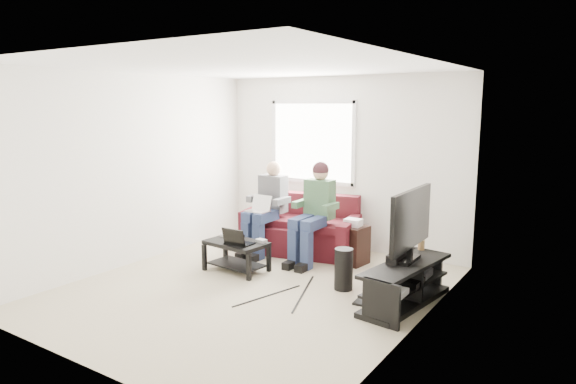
{
  "coord_description": "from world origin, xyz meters",
  "views": [
    {
      "loc": [
        3.58,
        -4.66,
        2.19
      ],
      "look_at": [
        0.12,
        0.6,
        1.1
      ],
      "focal_mm": 32.0,
      "sensor_mm": 36.0,
      "label": 1
    }
  ],
  "objects": [
    {
      "name": "floor",
      "position": [
        0.0,
        0.0,
        0.0
      ],
      "size": [
        4.5,
        4.5,
        0.0
      ],
      "primitive_type": "plane",
      "color": "#BCAF92",
      "rests_on": "ground"
    },
    {
      "name": "ceiling",
      "position": [
        0.0,
        0.0,
        2.6
      ],
      "size": [
        4.5,
        4.5,
        0.0
      ],
      "primitive_type": "plane",
      "rotation": [
        3.14,
        0.0,
        0.0
      ],
      "color": "white",
      "rests_on": "wall_back"
    },
    {
      "name": "wall_back",
      "position": [
        0.0,
        2.25,
        1.3
      ],
      "size": [
        4.5,
        0.0,
        4.5
      ],
      "primitive_type": "plane",
      "rotation": [
        1.57,
        0.0,
        0.0
      ],
      "color": "silver",
      "rests_on": "floor"
    },
    {
      "name": "wall_front",
      "position": [
        0.0,
        -2.25,
        1.3
      ],
      "size": [
        4.5,
        0.0,
        4.5
      ],
      "primitive_type": "plane",
      "rotation": [
        -1.57,
        0.0,
        0.0
      ],
      "color": "silver",
      "rests_on": "floor"
    },
    {
      "name": "wall_left",
      "position": [
        -2.0,
        0.0,
        1.3
      ],
      "size": [
        0.0,
        4.5,
        4.5
      ],
      "primitive_type": "plane",
      "rotation": [
        1.57,
        0.0,
        1.57
      ],
      "color": "silver",
      "rests_on": "floor"
    },
    {
      "name": "wall_right",
      "position": [
        2.0,
        0.0,
        1.3
      ],
      "size": [
        0.0,
        4.5,
        4.5
      ],
      "primitive_type": "plane",
      "rotation": [
        1.57,
        0.0,
        -1.57
      ],
      "color": "silver",
      "rests_on": "floor"
    },
    {
      "name": "window",
      "position": [
        -0.5,
        2.23,
        1.6
      ],
      "size": [
        1.48,
        0.04,
        1.28
      ],
      "color": "white",
      "rests_on": "wall_back"
    },
    {
      "name": "sofa",
      "position": [
        -0.34,
        1.66,
        0.31
      ],
      "size": [
        1.97,
        1.14,
        0.84
      ],
      "color": "#4C1320",
      "rests_on": "floor"
    },
    {
      "name": "person_left",
      "position": [
        -0.74,
        1.35,
        0.74
      ],
      "size": [
        0.4,
        0.71,
        1.35
      ],
      "color": "navy",
      "rests_on": "sofa"
    },
    {
      "name": "person_right",
      "position": [
        0.06,
        1.37,
        0.8
      ],
      "size": [
        0.4,
        0.71,
        1.39
      ],
      "color": "navy",
      "rests_on": "sofa"
    },
    {
      "name": "laptop_silver",
      "position": [
        -0.74,
        1.13,
        0.72
      ],
      "size": [
        0.38,
        0.32,
        0.24
      ],
      "primitive_type": null,
      "rotation": [
        0.0,
        0.0,
        0.35
      ],
      "color": "silver",
      "rests_on": "person_left"
    },
    {
      "name": "coffee_table",
      "position": [
        -0.58,
        0.42,
        0.29
      ],
      "size": [
        0.84,
        0.56,
        0.4
      ],
      "color": "black",
      "rests_on": "floor"
    },
    {
      "name": "laptop_black",
      "position": [
        -0.46,
        0.34,
        0.52
      ],
      "size": [
        0.36,
        0.26,
        0.24
      ],
      "primitive_type": null,
      "rotation": [
        0.0,
        0.0,
        -0.07
      ],
      "color": "black",
      "rests_on": "coffee_table"
    },
    {
      "name": "controller_a",
      "position": [
        -0.86,
        0.54,
        0.42
      ],
      "size": [
        0.15,
        0.11,
        0.04
      ],
      "primitive_type": "cube",
      "rotation": [
        0.0,
        0.0,
        -0.13
      ],
      "color": "silver",
      "rests_on": "coffee_table"
    },
    {
      "name": "controller_b",
      "position": [
        -0.68,
        0.6,
        0.42
      ],
      "size": [
        0.15,
        0.12,
        0.04
      ],
      "primitive_type": "cube",
      "rotation": [
        0.0,
        0.0,
        -0.2
      ],
      "color": "black",
      "rests_on": "coffee_table"
    },
    {
      "name": "controller_c",
      "position": [
        -0.28,
        0.57,
        0.42
      ],
      "size": [
        0.16,
        0.12,
        0.04
      ],
      "primitive_type": "cube",
      "rotation": [
        0.0,
        0.0,
        -0.2
      ],
      "color": "gray",
      "rests_on": "coffee_table"
    },
    {
      "name": "tv_stand",
      "position": [
        1.7,
        0.55,
        0.21
      ],
      "size": [
        0.6,
        1.44,
        0.46
      ],
      "color": "black",
      "rests_on": "floor"
    },
    {
      "name": "tv",
      "position": [
        1.7,
        0.65,
        0.92
      ],
      "size": [
        0.12,
        1.1,
        0.81
      ],
      "color": "black",
      "rests_on": "tv_stand"
    },
    {
      "name": "soundbar",
      "position": [
        1.58,
        0.65,
        0.51
      ],
      "size": [
        0.12,
        0.5,
        0.1
      ],
      "primitive_type": "cube",
      "color": "black",
      "rests_on": "tv_stand"
    },
    {
      "name": "drink_cup",
      "position": [
        1.65,
        1.18,
        0.52
      ],
      "size": [
        0.08,
        0.08,
        0.12
      ],
      "primitive_type": "cylinder",
      "color": "olive",
      "rests_on": "tv_stand"
    },
    {
      "name": "console_white",
      "position": [
        1.7,
        0.15,
        0.28
      ],
      "size": [
        0.3,
        0.22,
        0.06
      ],
      "primitive_type": "cube",
      "color": "silver",
      "rests_on": "tv_stand"
    },
    {
      "name": "console_grey",
      "position": [
        1.7,
        0.85,
        0.29
      ],
      "size": [
        0.34,
        0.26,
        0.08
      ],
      "primitive_type": "cube",
      "color": "gray",
      "rests_on": "tv_stand"
    },
    {
      "name": "console_black",
      "position": [
        1.7,
        0.5,
        0.28
      ],
      "size": [
        0.38,
        0.3,
        0.07
      ],
      "primitive_type": "cube",
      "color": "black",
      "rests_on": "tv_stand"
    },
    {
      "name": "subwoofer",
      "position": [
        0.92,
        0.58,
        0.25
      ],
      "size": [
        0.22,
        0.22,
        0.5
      ],
      "primitive_type": "cylinder",
      "color": "black",
      "rests_on": "floor"
    },
    {
      "name": "keyboard_floor",
      "position": [
        1.29,
        0.43,
        0.01
      ],
      "size": [
        0.19,
        0.46,
        0.03
      ],
      "primitive_type": "cube",
      "rotation": [
        0.0,
        0.0,
        0.09
      ],
      "color": "black",
      "rests_on": "floor"
    },
    {
      "name": "end_table",
      "position": [
        0.57,
        1.55,
        0.28
      ],
      "size": [
        0.36,
        0.36,
        0.63
      ],
      "color": "black",
      "rests_on": "floor"
    }
  ]
}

